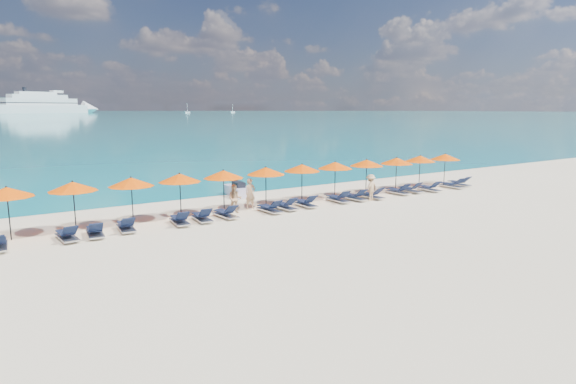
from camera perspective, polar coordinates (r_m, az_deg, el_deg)
ground at (r=22.23m, az=4.22°, el=-4.17°), size 1400.00×1400.00×0.00m
cruise_ship at (r=609.90m, az=-26.24°, el=9.19°), size 117.38×63.08×33.18m
sailboat_near at (r=573.97m, az=-11.83°, el=9.26°), size 6.04×2.01×11.07m
sailboat_far at (r=613.34m, az=-6.57°, el=9.42°), size 5.70×1.90×10.45m
jetski at (r=30.08m, az=-5.99°, el=0.23°), size 1.16×2.58×0.89m
beachgoer_a at (r=26.10m, az=-4.49°, el=-0.20°), size 0.61×0.40×1.66m
beachgoer_b at (r=25.13m, az=-6.31°, el=-0.81°), size 0.84×0.73×1.49m
beachgoer_c at (r=28.81m, az=9.76°, el=0.54°), size 1.07×0.63×1.56m
umbrella_1 at (r=22.71m, az=-30.38°, el=-0.02°), size 2.10×2.10×2.28m
umbrella_2 at (r=23.04m, az=-24.14°, el=0.61°), size 2.10×2.10×2.28m
umbrella_3 at (r=23.48m, az=-18.10°, el=1.14°), size 2.10×2.10×2.28m
umbrella_4 at (r=24.25m, az=-12.72°, el=1.66°), size 2.10×2.10×2.28m
umbrella_5 at (r=25.12m, az=-7.66°, el=2.09°), size 2.10×2.10×2.28m
umbrella_6 at (r=26.26m, az=-2.65°, el=2.50°), size 2.10×2.10×2.28m
umbrella_7 at (r=27.63m, az=1.67°, el=2.88°), size 2.10×2.10×2.28m
umbrella_8 at (r=28.97m, az=5.62°, el=3.16°), size 2.10×2.10×2.28m
umbrella_9 at (r=30.58m, az=9.30°, el=3.43°), size 2.10×2.10×2.28m
umbrella_10 at (r=32.14m, az=12.75°, el=3.63°), size 2.10×2.10×2.28m
umbrella_11 at (r=33.95m, az=15.40°, el=3.84°), size 2.10×2.10×2.28m
umbrella_12 at (r=35.73m, az=18.14°, el=3.99°), size 2.10×2.10×2.28m
lounger_3 at (r=21.87m, az=-24.71°, el=-4.66°), size 0.76×1.75×0.66m
lounger_4 at (r=22.04m, az=-21.90°, el=-4.36°), size 0.79×1.75×0.66m
lounger_5 at (r=22.54m, az=-18.63°, el=-3.85°), size 0.77×1.75×0.66m
lounger_6 at (r=23.10m, az=-12.70°, el=-3.24°), size 0.79×1.75×0.66m
lounger_7 at (r=23.56m, az=-10.15°, el=-2.90°), size 0.76×1.75×0.66m
lounger_8 at (r=24.11m, az=-7.38°, el=-2.53°), size 0.75×1.74×0.66m
lounger_9 at (r=25.15m, az=-2.16°, el=-1.94°), size 0.71×1.73×0.66m
lounger_10 at (r=25.82m, az=-0.32°, el=-1.62°), size 0.67×1.72×0.66m
lounger_11 at (r=26.58m, az=2.10°, el=-1.30°), size 0.69×1.72×0.66m
lounger_12 at (r=28.05m, az=5.97°, el=-0.75°), size 0.67×1.72×0.66m
lounger_13 at (r=28.72m, az=7.92°, el=-0.54°), size 0.65×1.71×0.66m
lounger_14 at (r=29.40m, az=9.89°, el=-0.35°), size 0.79×1.75×0.66m
lounger_15 at (r=31.22m, az=12.94°, el=0.14°), size 0.64×1.71×0.66m
lounger_16 at (r=32.03m, az=14.28°, el=0.33°), size 0.74×1.74×0.66m
lounger_17 at (r=32.88m, az=16.43°, el=0.47°), size 0.74×1.74×0.66m
lounger_18 at (r=34.74m, az=18.86°, el=0.83°), size 0.69×1.72×0.66m
lounger_19 at (r=35.71m, az=19.64°, el=1.02°), size 0.65×1.71×0.66m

